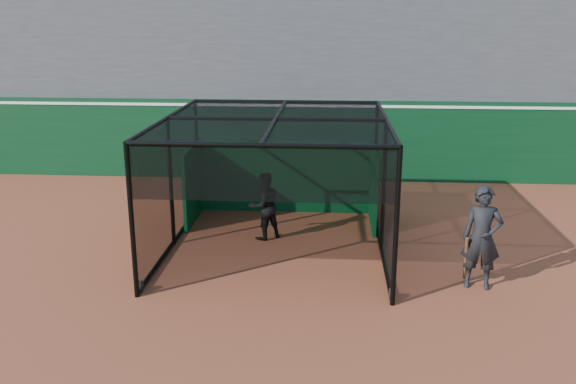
{
  "coord_description": "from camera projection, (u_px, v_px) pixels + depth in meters",
  "views": [
    {
      "loc": [
        1.63,
        -10.36,
        4.98
      ],
      "look_at": [
        0.75,
        2.0,
        1.4
      ],
      "focal_mm": 38.0,
      "sensor_mm": 36.0,
      "label": 1
    }
  ],
  "objects": [
    {
      "name": "ground",
      "position": [
        241.0,
        292.0,
        11.42
      ],
      "size": [
        120.0,
        120.0,
        0.0
      ],
      "primitive_type": "plane",
      "color": "brown",
      "rests_on": "ground"
    },
    {
      "name": "outfield_wall",
      "position": [
        279.0,
        138.0,
        19.21
      ],
      "size": [
        50.0,
        0.5,
        2.5
      ],
      "color": "#093418",
      "rests_on": "ground"
    },
    {
      "name": "grandstand",
      "position": [
        288.0,
        31.0,
        21.94
      ],
      "size": [
        50.0,
        7.85,
        8.95
      ],
      "color": "#4C4C4F",
      "rests_on": "ground"
    },
    {
      "name": "batting_cage",
      "position": [
        276.0,
        185.0,
        13.31
      ],
      "size": [
        4.77,
        5.53,
        2.89
      ],
      "color": "black",
      "rests_on": "ground"
    },
    {
      "name": "batter",
      "position": [
        264.0,
        206.0,
        14.0
      ],
      "size": [
        0.97,
        0.93,
        1.57
      ],
      "primitive_type": "imported",
      "rotation": [
        0.0,
        0.0,
        3.77
      ],
      "color": "black",
      "rests_on": "ground"
    },
    {
      "name": "on_deck_player",
      "position": [
        482.0,
        238.0,
        11.39
      ],
      "size": [
        0.79,
        0.58,
        1.99
      ],
      "color": "black",
      "rests_on": "ground"
    }
  ]
}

